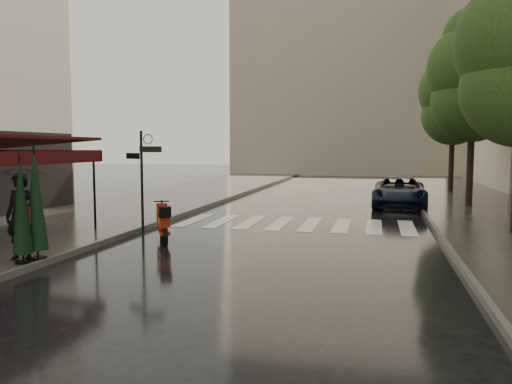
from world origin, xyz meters
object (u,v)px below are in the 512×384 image
at_px(pedestrian_with_umbrella, 19,182).
at_px(parked_car, 399,192).
at_px(parasol_back, 36,199).
at_px(scooter, 164,224).
at_px(parasol_front, 21,205).

xyz_separation_m(pedestrian_with_umbrella, parked_car, (8.63, 13.12, -1.18)).
xyz_separation_m(pedestrian_with_umbrella, parasol_back, (0.35, 0.07, -0.36)).
bearing_deg(scooter, parasol_back, -145.62).
xyz_separation_m(pedestrian_with_umbrella, parasol_front, (0.27, -0.30, -0.46)).
distance_m(pedestrian_with_umbrella, parasol_front, 0.62).
relative_size(parasol_front, parasol_back, 0.93).
relative_size(scooter, parasol_front, 0.63).
relative_size(scooter, parked_car, 0.31).
xyz_separation_m(pedestrian_with_umbrella, scooter, (1.94, 3.26, -1.34)).
xyz_separation_m(parasol_front, parasol_back, (0.07, 0.37, 0.10)).
distance_m(parked_car, parasol_back, 15.48).
bearing_deg(parasol_front, scooter, 64.91).
bearing_deg(parked_car, parasol_back, -120.32).
relative_size(parked_car, parasol_back, 1.89).
bearing_deg(parked_car, pedestrian_with_umbrella, -121.25).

